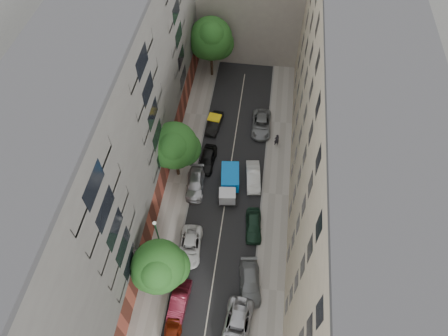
% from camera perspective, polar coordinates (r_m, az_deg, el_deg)
% --- Properties ---
extents(ground, '(120.00, 120.00, 0.00)m').
position_cam_1_polar(ground, '(45.49, 0.45, -3.05)').
color(ground, '#4C4C49').
rests_on(ground, ground).
extents(road_surface, '(8.00, 44.00, 0.02)m').
position_cam_1_polar(road_surface, '(45.48, 0.45, -3.04)').
color(road_surface, black).
rests_on(road_surface, ground).
extents(sidewalk_left, '(3.00, 44.00, 0.15)m').
position_cam_1_polar(sidewalk_left, '(46.11, -6.35, -2.22)').
color(sidewalk_left, gray).
rests_on(sidewalk_left, ground).
extents(sidewalk_right, '(3.00, 44.00, 0.15)m').
position_cam_1_polar(sidewalk_right, '(45.41, 7.36, -3.74)').
color(sidewalk_right, gray).
rests_on(sidewalk_right, ground).
extents(building_left, '(8.00, 44.00, 20.00)m').
position_cam_1_polar(building_left, '(39.91, -15.43, 6.69)').
color(building_left, '#4F4D4A').
rests_on(building_left, ground).
extents(building_right, '(8.00, 44.00, 20.00)m').
position_cam_1_polar(building_right, '(38.26, 17.15, 3.45)').
color(building_right, '#C4B498').
rests_on(building_right, ground).
extents(tarp_truck, '(2.39, 5.00, 2.23)m').
position_cam_1_polar(tarp_truck, '(44.48, 0.76, -2.18)').
color(tarp_truck, black).
rests_on(tarp_truck, ground).
extents(car_left_1, '(1.74, 4.36, 1.41)m').
position_cam_1_polar(car_left_1, '(39.49, -6.42, -18.35)').
color(car_left_1, '#4F0F1B').
rests_on(car_left_1, ground).
extents(car_left_2, '(2.47, 4.88, 1.32)m').
position_cam_1_polar(car_left_2, '(41.48, -4.86, -11.09)').
color(car_left_2, silver).
rests_on(car_left_2, ground).
extents(car_left_3, '(2.31, 4.89, 1.38)m').
position_cam_1_polar(car_left_3, '(45.19, -4.11, -2.27)').
color(car_left_3, '#B1B0B5').
rests_on(car_left_3, ground).
extents(car_left_4, '(2.03, 4.42, 1.47)m').
position_cam_1_polar(car_left_4, '(47.09, -2.40, 1.26)').
color(car_left_4, black).
rests_on(car_left_4, ground).
extents(car_left_5, '(1.96, 4.20, 1.33)m').
position_cam_1_polar(car_left_5, '(50.84, -1.36, 6.41)').
color(car_left_5, black).
rests_on(car_left_5, ground).
extents(car_right_0, '(2.93, 5.58, 1.50)m').
position_cam_1_polar(car_right_0, '(38.60, 1.83, -21.72)').
color(car_right_0, '#B1B1B6').
rests_on(car_right_0, ground).
extents(car_right_1, '(2.62, 5.04, 1.40)m').
position_cam_1_polar(car_right_1, '(39.91, 3.73, -16.06)').
color(car_right_1, slate).
rests_on(car_right_1, ground).
extents(car_right_2, '(2.06, 4.30, 1.42)m').
position_cam_1_polar(car_right_2, '(42.45, 4.24, -8.19)').
color(car_right_2, '#152F20').
rests_on(car_right_2, ground).
extents(car_right_3, '(2.09, 4.54, 1.44)m').
position_cam_1_polar(car_right_3, '(45.69, 4.20, -1.27)').
color(car_right_3, silver).
rests_on(car_right_3, ground).
extents(car_right_4, '(2.48, 5.14, 1.41)m').
position_cam_1_polar(car_right_4, '(50.86, 5.34, 6.23)').
color(car_right_4, slate).
rests_on(car_right_4, ground).
extents(tree_near, '(5.16, 4.87, 6.92)m').
position_cam_1_polar(tree_near, '(36.69, -9.19, -13.95)').
color(tree_near, '#382619').
rests_on(tree_near, sidewalk_left).
extents(tree_mid, '(5.40, 5.14, 7.79)m').
position_cam_1_polar(tree_mid, '(42.76, -7.04, 2.97)').
color(tree_mid, '#382619').
rests_on(tree_mid, sidewalk_left).
extents(tree_far, '(5.82, 5.62, 8.90)m').
position_cam_1_polar(tree_far, '(54.61, -1.79, 17.80)').
color(tree_far, '#382619').
rests_on(tree_far, sidewalk_left).
extents(lamp_post, '(0.36, 0.36, 6.70)m').
position_cam_1_polar(lamp_post, '(38.36, -9.42, -9.47)').
color(lamp_post, '#164F27').
rests_on(lamp_post, sidewalk_left).
extents(pedestrian, '(0.76, 0.64, 1.78)m').
position_cam_1_polar(pedestrian, '(48.95, 7.54, 4.02)').
color(pedestrian, black).
rests_on(pedestrian, sidewalk_right).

